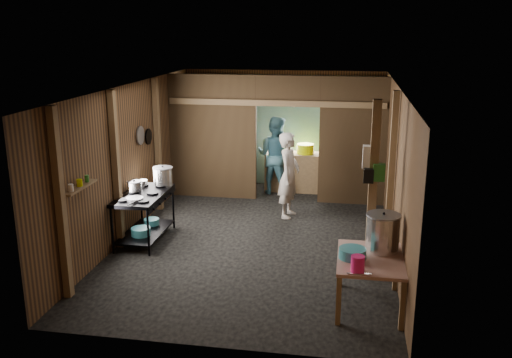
% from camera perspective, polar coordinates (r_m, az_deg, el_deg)
% --- Properties ---
extents(floor, '(4.50, 7.00, 0.00)m').
position_cam_1_polar(floor, '(9.78, 0.20, -5.91)').
color(floor, black).
rests_on(floor, ground).
extents(ceiling, '(4.50, 7.00, 0.00)m').
position_cam_1_polar(ceiling, '(9.16, 0.21, 9.41)').
color(ceiling, '#4F4B46').
rests_on(ceiling, ground).
extents(wall_back, '(4.50, 0.00, 2.60)m').
position_cam_1_polar(wall_back, '(12.78, 2.76, 5.23)').
color(wall_back, brown).
rests_on(wall_back, ground).
extents(wall_front, '(4.50, 0.00, 2.60)m').
position_cam_1_polar(wall_front, '(6.12, -5.17, -6.32)').
color(wall_front, brown).
rests_on(wall_front, ground).
extents(wall_left, '(0.00, 7.00, 2.60)m').
position_cam_1_polar(wall_left, '(9.99, -12.65, 1.98)').
color(wall_left, brown).
rests_on(wall_left, ground).
extents(wall_right, '(0.00, 7.00, 2.60)m').
position_cam_1_polar(wall_right, '(9.30, 14.01, 0.90)').
color(wall_right, brown).
rests_on(wall_right, ground).
extents(partition_left, '(1.85, 0.10, 2.60)m').
position_cam_1_polar(partition_left, '(11.75, -4.45, 4.30)').
color(partition_left, '#41301B').
rests_on(partition_left, floor).
extents(partition_right, '(1.35, 0.10, 2.60)m').
position_cam_1_polar(partition_right, '(11.42, 9.86, 3.78)').
color(partition_right, '#41301B').
rests_on(partition_right, floor).
extents(partition_header, '(1.30, 0.10, 0.60)m').
position_cam_1_polar(partition_header, '(11.33, 3.30, 9.02)').
color(partition_header, '#41301B').
rests_on(partition_header, wall_back).
extents(turquoise_panel, '(4.40, 0.06, 2.50)m').
position_cam_1_polar(turquoise_panel, '(12.73, 2.73, 4.96)').
color(turquoise_panel, '#79A59C').
rests_on(turquoise_panel, wall_back).
extents(back_counter, '(1.20, 0.50, 0.85)m').
position_cam_1_polar(back_counter, '(12.40, 3.78, 0.75)').
color(back_counter, olive).
rests_on(back_counter, floor).
extents(wall_clock, '(0.20, 0.03, 0.20)m').
position_cam_1_polar(wall_clock, '(12.56, 3.89, 7.80)').
color(wall_clock, white).
rests_on(wall_clock, wall_back).
extents(post_left_a, '(0.10, 0.12, 2.60)m').
position_cam_1_polar(post_left_a, '(7.70, -19.34, -2.54)').
color(post_left_a, olive).
rests_on(post_left_a, floor).
extents(post_left_b, '(0.10, 0.12, 2.60)m').
position_cam_1_polar(post_left_b, '(9.25, -14.08, 0.82)').
color(post_left_b, olive).
rests_on(post_left_b, floor).
extents(post_left_c, '(0.10, 0.12, 2.60)m').
position_cam_1_polar(post_left_c, '(11.06, -10.00, 3.40)').
color(post_left_c, olive).
rests_on(post_left_c, floor).
extents(post_right, '(0.10, 0.12, 2.60)m').
position_cam_1_polar(post_right, '(9.10, 13.66, 0.61)').
color(post_right, olive).
rests_on(post_right, floor).
extents(post_free, '(0.12, 0.12, 2.60)m').
position_cam_1_polar(post_free, '(8.02, 11.81, -1.27)').
color(post_free, olive).
rests_on(post_free, floor).
extents(cross_beam, '(4.40, 0.12, 0.12)m').
position_cam_1_polar(cross_beam, '(11.34, 1.99, 7.77)').
color(cross_beam, olive).
rests_on(cross_beam, wall_left).
extents(pan_lid_big, '(0.03, 0.34, 0.34)m').
position_cam_1_polar(pan_lid_big, '(10.27, -11.72, 4.39)').
color(pan_lid_big, gray).
rests_on(pan_lid_big, wall_left).
extents(pan_lid_small, '(0.03, 0.30, 0.30)m').
position_cam_1_polar(pan_lid_small, '(10.65, -10.93, 4.27)').
color(pan_lid_small, black).
rests_on(pan_lid_small, wall_left).
extents(wall_shelf, '(0.14, 0.80, 0.03)m').
position_cam_1_polar(wall_shelf, '(8.08, -17.54, -0.81)').
color(wall_shelf, olive).
rests_on(wall_shelf, wall_left).
extents(jar_white, '(0.07, 0.07, 0.10)m').
position_cam_1_polar(jar_white, '(7.85, -18.39, -0.86)').
color(jar_white, white).
rests_on(jar_white, wall_shelf).
extents(jar_yellow, '(0.08, 0.08, 0.10)m').
position_cam_1_polar(jar_yellow, '(8.06, -17.58, -0.37)').
color(jar_yellow, '#D4E302').
rests_on(jar_yellow, wall_shelf).
extents(jar_green, '(0.06, 0.06, 0.10)m').
position_cam_1_polar(jar_green, '(8.25, -16.90, 0.04)').
color(jar_green, '#287528').
rests_on(jar_green, wall_shelf).
extents(bag_white, '(0.22, 0.15, 0.32)m').
position_cam_1_polar(bag_white, '(7.98, 11.62, 2.22)').
color(bag_white, white).
rests_on(bag_white, post_free).
extents(bag_green, '(0.16, 0.12, 0.24)m').
position_cam_1_polar(bag_green, '(7.89, 12.45, 0.67)').
color(bag_green, '#287528').
rests_on(bag_green, post_free).
extents(bag_black, '(0.14, 0.10, 0.20)m').
position_cam_1_polar(bag_black, '(7.88, 11.42, 0.33)').
color(bag_black, black).
rests_on(bag_black, post_free).
extents(gas_range, '(0.72, 1.41, 0.83)m').
position_cam_1_polar(gas_range, '(9.68, -11.33, -3.83)').
color(gas_range, black).
rests_on(gas_range, floor).
extents(prep_table, '(0.84, 1.16, 0.68)m').
position_cam_1_polar(prep_table, '(7.51, 11.48, -10.27)').
color(prep_table, tan).
rests_on(prep_table, floor).
extents(stove_pot_large, '(0.44, 0.44, 0.35)m').
position_cam_1_polar(stove_pot_large, '(9.95, -9.48, 0.23)').
color(stove_pot_large, silver).
rests_on(stove_pot_large, gas_range).
extents(stove_pot_med, '(0.29, 0.29, 0.21)m').
position_cam_1_polar(stove_pot_med, '(9.64, -12.32, -0.83)').
color(stove_pot_med, silver).
rests_on(stove_pot_med, gas_range).
extents(stove_saucepan, '(0.22, 0.22, 0.11)m').
position_cam_1_polar(stove_saucepan, '(9.98, -11.53, -0.42)').
color(stove_saucepan, silver).
rests_on(stove_saucepan, gas_range).
extents(frying_pan, '(0.37, 0.55, 0.07)m').
position_cam_1_polar(frying_pan, '(9.21, -12.30, -2.01)').
color(frying_pan, gray).
rests_on(frying_pan, gas_range).
extents(blue_tub_front, '(0.32, 0.32, 0.13)m').
position_cam_1_polar(blue_tub_front, '(9.57, -11.69, -5.28)').
color(blue_tub_front, teal).
rests_on(blue_tub_front, gas_range).
extents(blue_tub_back, '(0.27, 0.27, 0.11)m').
position_cam_1_polar(blue_tub_back, '(10.04, -10.62, -4.31)').
color(blue_tub_back, teal).
rests_on(blue_tub_back, gas_range).
extents(stock_pot, '(0.51, 0.51, 0.53)m').
position_cam_1_polar(stock_pot, '(7.53, 12.82, -5.43)').
color(stock_pot, silver).
rests_on(stock_pot, prep_table).
extents(wash_basin, '(0.43, 0.43, 0.13)m').
position_cam_1_polar(wash_basin, '(7.29, 9.83, -7.47)').
color(wash_basin, teal).
rests_on(wash_basin, prep_table).
extents(pink_bucket, '(0.20, 0.20, 0.20)m').
position_cam_1_polar(pink_bucket, '(6.91, 10.35, -8.51)').
color(pink_bucket, '#FC1F80').
rests_on(pink_bucket, prep_table).
extents(knife, '(0.30, 0.07, 0.01)m').
position_cam_1_polar(knife, '(6.88, 10.53, -9.49)').
color(knife, silver).
rests_on(knife, prep_table).
extents(yellow_tub, '(0.38, 0.38, 0.21)m').
position_cam_1_polar(yellow_tub, '(12.25, 5.06, 3.09)').
color(yellow_tub, '#D4E302').
rests_on(yellow_tub, back_counter).
extents(red_cup, '(0.11, 0.11, 0.13)m').
position_cam_1_polar(red_cup, '(12.33, 2.05, 3.04)').
color(red_cup, red).
rests_on(red_cup, back_counter).
extents(cook, '(0.49, 0.66, 1.64)m').
position_cam_1_polar(cook, '(10.59, 3.39, 0.40)').
color(cook, beige).
rests_on(cook, floor).
extents(worker_back, '(0.96, 0.84, 1.69)m').
position_cam_1_polar(worker_back, '(12.08, 1.96, 2.44)').
color(worker_back, teal).
rests_on(worker_back, floor).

